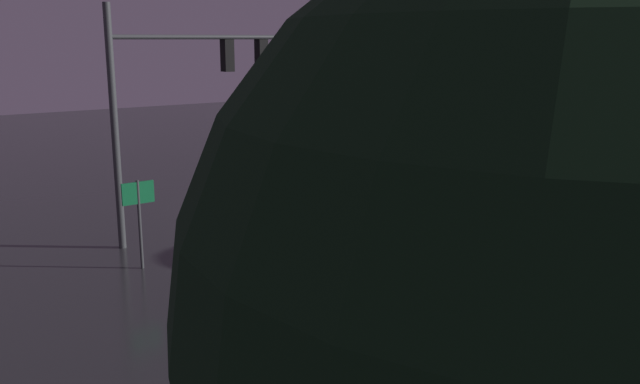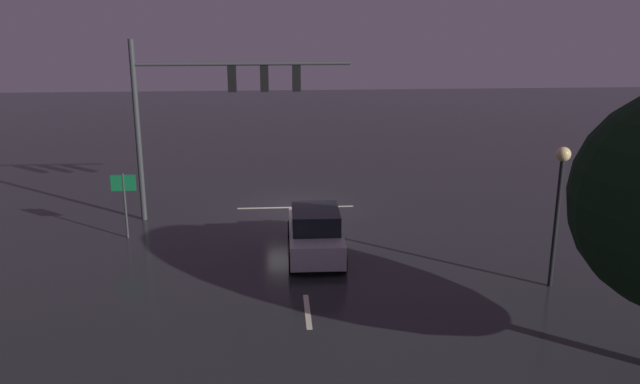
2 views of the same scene
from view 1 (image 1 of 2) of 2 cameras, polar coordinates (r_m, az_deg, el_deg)
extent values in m
plane|color=#232326|center=(24.96, -3.83, -1.51)|extent=(80.00, 80.00, 0.00)
cylinder|color=#383A3D|center=(20.56, -16.98, 5.07)|extent=(0.22, 0.22, 7.18)
cylinder|color=#383A3D|center=(22.08, -6.92, 12.89)|extent=(8.34, 0.14, 0.14)
cube|color=black|center=(21.89, -7.85, 11.37)|extent=(0.32, 0.36, 1.00)
sphere|color=black|center=(22.05, -8.12, 12.21)|extent=(0.20, 0.20, 0.20)
sphere|color=black|center=(22.06, -8.09, 11.38)|extent=(0.20, 0.20, 0.20)
sphere|color=#19F24C|center=(22.07, -8.06, 10.55)|extent=(0.20, 0.20, 0.20)
cube|color=black|center=(22.50, -4.99, 11.48)|extent=(0.32, 0.36, 1.00)
sphere|color=black|center=(22.66, -5.25, 12.29)|extent=(0.20, 0.20, 0.20)
sphere|color=black|center=(22.67, -5.24, 11.48)|extent=(0.20, 0.20, 0.20)
sphere|color=#19F24C|center=(22.68, -5.22, 10.68)|extent=(0.20, 0.20, 0.20)
cube|color=black|center=(23.17, -2.27, 11.56)|extent=(0.32, 0.36, 1.00)
sphere|color=black|center=(23.32, -2.55, 12.35)|extent=(0.20, 0.20, 0.20)
sphere|color=black|center=(23.33, -2.54, 11.56)|extent=(0.20, 0.20, 0.20)
sphere|color=#19F24C|center=(23.34, -2.53, 10.78)|extent=(0.20, 0.20, 0.20)
cube|color=beige|center=(21.78, 1.76, -3.62)|extent=(0.16, 2.20, 0.01)
cube|color=beige|center=(17.65, 13.80, -8.00)|extent=(0.16, 2.20, 0.01)
cube|color=beige|center=(24.92, -3.78, -1.52)|extent=(5.00, 0.16, 0.01)
cube|color=#B7B7BC|center=(20.78, 5.47, -2.72)|extent=(1.86, 4.32, 0.80)
cube|color=black|center=(20.44, 5.87, -0.84)|extent=(1.63, 2.12, 0.68)
cylinder|color=black|center=(21.56, 0.99, -2.86)|extent=(0.23, 0.68, 0.68)
cylinder|color=black|center=(22.55, 4.45, -2.19)|extent=(0.23, 0.68, 0.68)
cylinder|color=black|center=(19.17, 6.62, -4.96)|extent=(0.23, 0.68, 0.68)
cylinder|color=black|center=(20.28, 10.20, -4.08)|extent=(0.23, 0.68, 0.68)
sphere|color=#F9EFC6|center=(21.99, 0.60, -1.65)|extent=(0.20, 0.20, 0.20)
sphere|color=#F9EFC6|center=(22.75, 3.27, -1.18)|extent=(0.20, 0.20, 0.20)
cylinder|color=black|center=(23.88, 23.81, 1.70)|extent=(0.14, 0.14, 4.02)
sphere|color=#F9D88C|center=(23.59, 24.29, 6.92)|extent=(0.44, 0.44, 0.44)
cylinder|color=#383A3D|center=(18.94, -15.00, -2.70)|extent=(0.09, 0.09, 2.48)
cube|color=#0F6033|center=(18.73, -15.16, -0.07)|extent=(0.90, 0.08, 0.60)
sphere|color=black|center=(4.50, 20.34, -9.26)|extent=(4.91, 4.91, 4.91)
camera|label=2|loc=(13.70, 84.89, 10.91)|focal=36.70mm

